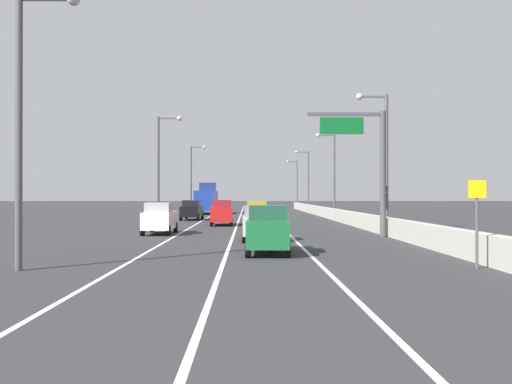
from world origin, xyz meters
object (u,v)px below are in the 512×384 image
object	(u,v)px
lamp_post_right_second	(382,152)
car_green_4	(268,230)
lamp_post_right_third	(332,169)
lamp_post_right_fifth	(296,180)
overhead_sign_gantry	(371,157)
lamp_post_left_mid	(161,161)
box_truck	(206,200)
car_yellow_5	(256,212)
lamp_post_left_near	(27,109)
lamp_post_right_fourth	(306,176)
car_red_3	(222,213)
car_white_1	(160,218)
speed_advisory_sign	(477,217)
car_silver_0	(259,223)
lamp_post_left_far	(193,174)
car_black_2	(192,210)

from	to	relation	value
lamp_post_right_second	car_green_4	distance (m)	16.25
lamp_post_right_third	lamp_post_right_fifth	xyz separation A→B (m)	(0.15, 49.60, 0.00)
overhead_sign_gantry	lamp_post_left_mid	bearing A→B (deg)	134.63
box_truck	car_yellow_5	bearing A→B (deg)	-76.79
overhead_sign_gantry	lamp_post_right_third	size ratio (longest dim) A/B	0.81
overhead_sign_gantry	lamp_post_left_near	size ratio (longest dim) A/B	0.81
lamp_post_right_fourth	car_yellow_5	xyz separation A→B (m)	(-8.23, -38.34, -4.36)
lamp_post_left_near	car_red_3	size ratio (longest dim) A/B	2.03
lamp_post_right_second	car_green_4	world-z (taller)	lamp_post_right_second
lamp_post_right_second	car_white_1	xyz separation A→B (m)	(-14.53, -1.30, -4.35)
overhead_sign_gantry	speed_advisory_sign	size ratio (longest dim) A/B	2.50
lamp_post_left_mid	car_silver_0	distance (m)	19.61
lamp_post_right_second	car_red_3	bearing A→B (deg)	140.43
lamp_post_left_near	car_white_1	size ratio (longest dim) A/B	2.16
speed_advisory_sign	car_white_1	distance (m)	21.89
speed_advisory_sign	car_green_4	xyz separation A→B (m)	(-6.89, 5.19, -0.74)
lamp_post_left_near	lamp_post_left_far	world-z (taller)	same
car_yellow_5	box_truck	size ratio (longest dim) A/B	0.52
speed_advisory_sign	car_green_4	distance (m)	8.66
car_white_1	overhead_sign_gantry	bearing A→B (deg)	-11.31
lamp_post_left_near	car_green_4	bearing A→B (deg)	33.40
car_white_1	lamp_post_right_fourth	bearing A→B (deg)	74.04
lamp_post_right_second	lamp_post_right_fourth	distance (m)	49.60
car_silver_0	car_green_4	size ratio (longest dim) A/B	0.94
box_truck	car_red_3	bearing A→B (deg)	-83.39
car_silver_0	car_black_2	world-z (taller)	car_black_2
lamp_post_right_second	car_red_3	distance (m)	15.01
lamp_post_left_mid	car_black_2	size ratio (longest dim) A/B	1.99
car_yellow_5	lamp_post_right_third	bearing A→B (deg)	58.00
speed_advisory_sign	box_truck	size ratio (longest dim) A/B	0.34
car_yellow_5	lamp_post_right_fifth	bearing A→B (deg)	82.24
lamp_post_right_third	car_green_4	xyz separation A→B (m)	(-8.33, -38.23, -4.32)
car_white_1	box_truck	bearing A→B (deg)	89.76
lamp_post_right_second	lamp_post_left_far	xyz separation A→B (m)	(-16.44, 40.72, 0.00)
lamp_post_left_far	car_silver_0	size ratio (longest dim) A/B	2.22
car_silver_0	car_black_2	bearing A→B (deg)	103.54
speed_advisory_sign	lamp_post_right_second	bearing A→B (deg)	86.39
lamp_post_right_fifth	lamp_post_left_far	distance (m)	37.66
lamp_post_right_fourth	car_silver_0	world-z (taller)	lamp_post_right_fourth
overhead_sign_gantry	car_yellow_5	bearing A→B (deg)	113.49
lamp_post_right_fifth	lamp_post_right_third	bearing A→B (deg)	-90.17
lamp_post_right_third	car_green_4	size ratio (longest dim) A/B	2.08
lamp_post_right_fifth	car_silver_0	size ratio (longest dim) A/B	2.22
lamp_post_right_third	lamp_post_left_near	world-z (taller)	same
box_truck	car_silver_0	bearing A→B (deg)	-82.16
lamp_post_right_second	lamp_post_left_near	size ratio (longest dim) A/B	1.00
car_green_4	car_yellow_5	distance (m)	24.69
car_silver_0	car_red_3	xyz separation A→B (m)	(-2.76, 15.58, 0.08)
lamp_post_right_fifth	car_yellow_5	distance (m)	63.88
lamp_post_left_near	lamp_post_left_mid	bearing A→B (deg)	90.10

